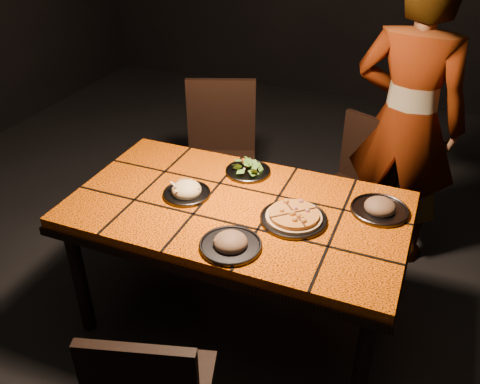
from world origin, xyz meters
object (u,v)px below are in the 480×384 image
at_px(dining_table, 237,218).
at_px(plate_pizza, 294,217).
at_px(diner, 407,123).
at_px(plate_pasta, 187,191).
at_px(chair_far_left, 221,147).
at_px(chair_far_right, 358,180).

distance_m(dining_table, plate_pizza, 0.30).
height_order(diner, plate_pasta, diner).
xyz_separation_m(chair_far_left, plate_pasta, (0.20, -0.85, 0.20)).
xyz_separation_m(chair_far_left, chair_far_right, (0.91, 0.04, -0.07)).
bearing_deg(dining_table, chair_far_left, 119.01).
bearing_deg(dining_table, diner, 55.79).
height_order(chair_far_left, plate_pasta, chair_far_left).
bearing_deg(plate_pasta, diner, 46.70).
relative_size(chair_far_left, plate_pasta, 4.21).
distance_m(chair_far_left, diner, 1.17).
relative_size(plate_pizza, plate_pasta, 1.54).
height_order(dining_table, chair_far_right, chair_far_right).
height_order(plate_pizza, plate_pasta, plate_pasta).
bearing_deg(diner, plate_pasta, 55.36).
bearing_deg(plate_pizza, chair_far_left, 131.18).
height_order(dining_table, chair_far_left, chair_far_left).
xyz_separation_m(dining_table, chair_far_left, (-0.47, 0.84, -0.10)).
relative_size(dining_table, plate_pizza, 4.44).
xyz_separation_m(dining_table, chair_far_right, (0.44, 0.88, -0.17)).
xyz_separation_m(diner, plate_pasta, (-0.92, -0.97, -0.12)).
bearing_deg(chair_far_right, diner, 43.44).
height_order(diner, plate_pizza, diner).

